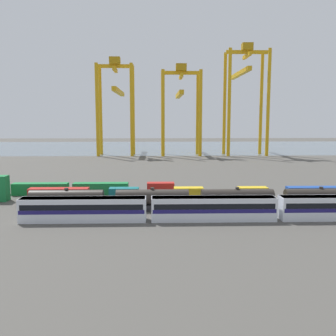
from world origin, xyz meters
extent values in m
plane|color=#4C4944|center=(0.00, 40.00, 0.00)|extent=(420.00, 420.00, 0.00)
cube|color=slate|center=(0.00, 142.15, 0.00)|extent=(400.00, 110.00, 0.01)
cube|color=silver|center=(-12.23, -23.06, 1.95)|extent=(20.42, 3.10, 3.90)
cube|color=navy|center=(-12.23, -23.06, 1.85)|extent=(20.01, 3.14, 0.64)
cube|color=black|center=(-12.23, -23.06, 2.63)|extent=(19.60, 3.13, 0.90)
cube|color=slate|center=(-12.23, -23.06, 3.72)|extent=(20.22, 2.85, 0.36)
cube|color=silver|center=(9.09, -23.06, 1.95)|extent=(20.42, 3.10, 3.90)
cube|color=navy|center=(9.09, -23.06, 1.85)|extent=(20.01, 3.14, 0.64)
cube|color=black|center=(9.09, -23.06, 2.63)|extent=(19.60, 3.13, 0.90)
cube|color=slate|center=(9.09, -23.06, 3.72)|extent=(20.22, 2.85, 0.36)
cube|color=#232326|center=(-16.65, -15.91, 0.55)|extent=(13.24, 2.50, 1.10)
cylinder|color=#2D2823|center=(-16.65, -15.91, 2.47)|extent=(13.24, 2.75, 2.75)
cylinder|color=#2D2823|center=(-16.65, -15.91, 4.03)|extent=(0.70, 0.70, 0.36)
cube|color=#232326|center=(-1.06, -15.91, 0.55)|extent=(13.24, 2.50, 1.10)
cylinder|color=#2D2823|center=(-1.06, -15.91, 2.47)|extent=(13.24, 2.75, 2.75)
cylinder|color=#2D2823|center=(-1.06, -15.91, 4.03)|extent=(0.70, 0.70, 0.36)
cube|color=#232326|center=(14.54, -15.91, 0.55)|extent=(13.24, 2.50, 1.10)
cylinder|color=#2D2823|center=(14.54, -15.91, 2.47)|extent=(13.24, 2.75, 2.75)
cylinder|color=#2D2823|center=(14.54, -15.91, 4.03)|extent=(0.70, 0.70, 0.36)
cube|color=#232326|center=(30.13, -15.91, 0.55)|extent=(13.24, 2.50, 1.10)
cylinder|color=#2D2823|center=(30.13, -15.91, 2.47)|extent=(13.24, 2.75, 2.75)
cylinder|color=#2D2823|center=(30.13, -15.91, 4.03)|extent=(0.70, 0.70, 0.36)
cube|color=#AD211C|center=(-20.35, -7.23, 1.30)|extent=(12.10, 2.44, 2.60)
cube|color=#146066|center=(-7.03, -7.23, 1.30)|extent=(6.04, 2.44, 2.60)
cube|color=gold|center=(6.30, -7.23, 1.30)|extent=(6.04, 2.44, 2.60)
cube|color=gold|center=(19.62, -7.23, 1.30)|extent=(6.04, 2.44, 2.60)
cube|color=#1C4299|center=(32.94, -7.23, 1.30)|extent=(12.10, 2.44, 2.60)
cube|color=#197538|center=(-25.98, -1.07, 1.30)|extent=(12.10, 2.44, 2.60)
cube|color=#197538|center=(-12.71, -1.07, 1.30)|extent=(12.10, 2.44, 2.60)
cube|color=#AD211C|center=(0.57, -1.07, 1.30)|extent=(6.04, 2.44, 2.60)
cylinder|color=gold|center=(-26.99, 86.24, 20.68)|extent=(1.50, 1.50, 41.35)
cylinder|color=gold|center=(-11.62, 86.24, 20.68)|extent=(1.50, 1.50, 41.35)
cylinder|color=gold|center=(-26.99, 96.01, 20.68)|extent=(1.50, 1.50, 41.35)
cylinder|color=gold|center=(-11.62, 96.01, 20.68)|extent=(1.50, 1.50, 41.35)
cube|color=gold|center=(-19.30, 91.12, 40.55)|extent=(16.97, 1.20, 1.60)
cube|color=gold|center=(-19.30, 91.12, 38.95)|extent=(1.20, 11.38, 1.60)
cube|color=gold|center=(-19.30, 105.78, 30.18)|extent=(2.00, 41.88, 2.00)
cube|color=#A77A10|center=(-19.30, 91.12, 42.95)|extent=(4.80, 4.00, 3.20)
cylinder|color=gold|center=(2.40, 85.18, 19.25)|extent=(1.50, 1.50, 38.50)
cylinder|color=gold|center=(19.18, 85.18, 19.25)|extent=(1.50, 1.50, 38.50)
cylinder|color=gold|center=(2.40, 97.07, 19.25)|extent=(1.50, 1.50, 38.50)
cylinder|color=gold|center=(19.18, 97.07, 19.25)|extent=(1.50, 1.50, 38.50)
cube|color=gold|center=(10.79, 91.12, 37.70)|extent=(18.38, 1.20, 1.60)
cube|color=gold|center=(10.79, 91.12, 36.10)|extent=(1.20, 13.48, 1.60)
cube|color=gold|center=(10.79, 103.90, 28.77)|extent=(2.00, 36.50, 2.00)
cube|color=#A77A10|center=(10.79, 91.12, 40.10)|extent=(4.80, 4.00, 3.20)
cylinder|color=gold|center=(32.06, 85.32, 23.91)|extent=(1.50, 1.50, 47.82)
cylinder|color=gold|center=(49.71, 85.32, 23.91)|extent=(1.50, 1.50, 47.82)
cylinder|color=gold|center=(32.06, 96.93, 23.91)|extent=(1.50, 1.50, 47.82)
cylinder|color=gold|center=(49.71, 96.93, 23.91)|extent=(1.50, 1.50, 47.82)
cube|color=gold|center=(40.89, 91.12, 47.02)|extent=(19.25, 1.20, 1.60)
cube|color=gold|center=(40.89, 91.12, 45.42)|extent=(1.20, 13.21, 1.60)
cube|color=gold|center=(40.89, 105.02, 39.19)|extent=(2.00, 39.70, 2.00)
cube|color=#A77A10|center=(40.89, 91.12, 49.42)|extent=(4.80, 4.00, 3.20)
camera|label=1|loc=(-0.09, -82.83, 16.52)|focal=39.86mm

